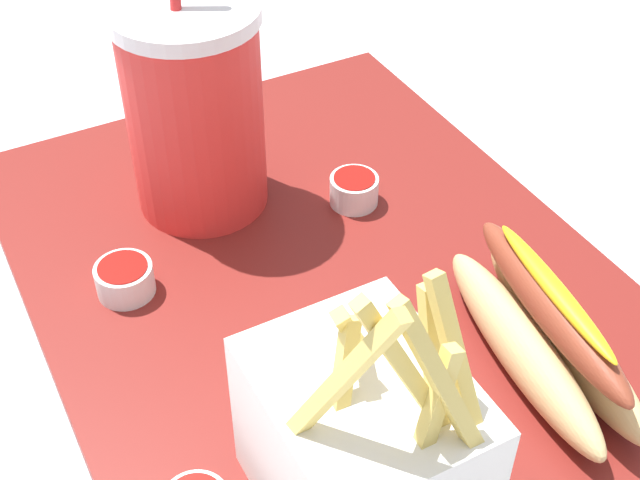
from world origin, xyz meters
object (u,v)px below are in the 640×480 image
Objects in this scene: hot_dog_1 at (544,333)px; soda_cup at (195,109)px; ketchup_cup_2 at (354,189)px; ketchup_cup_3 at (125,278)px; fries_basket at (362,445)px.

soda_cup is at bearing 25.63° from hot_dog_1.
soda_cup is at bearing 59.24° from ketchup_cup_2.
soda_cup is 6.65× the size of ketchup_cup_2.
ketchup_cup_3 is (0.17, 0.20, -0.01)m from hot_dog_1.
fries_basket is 0.22m from ketchup_cup_3.
ketchup_cup_2 is 0.94× the size of ketchup_cup_3.
ketchup_cup_3 is (-0.01, 0.18, -0.00)m from ketchup_cup_2.
hot_dog_1 is at bearing -173.49° from ketchup_cup_2.
hot_dog_1 is 4.60× the size of ketchup_cup_3.
ketchup_cup_2 is (0.18, 0.02, -0.01)m from hot_dog_1.
soda_cup is 1.35× the size of fries_basket.
fries_basket is 1.01× the size of hot_dog_1.
fries_basket is (-0.27, 0.03, -0.03)m from soda_cup.
ketchup_cup_3 is at bearing 129.31° from soda_cup.
soda_cup is 1.36× the size of hot_dog_1.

